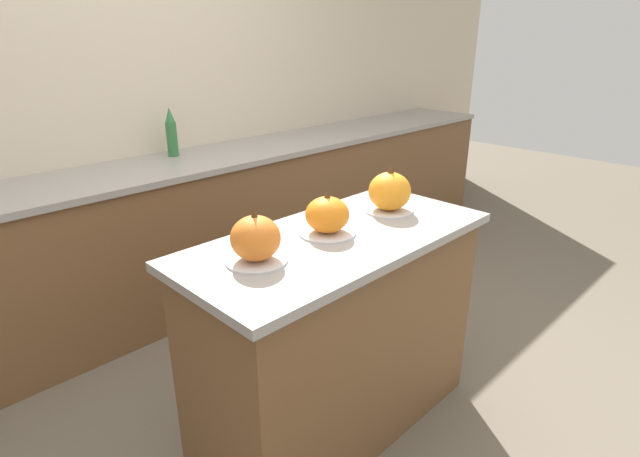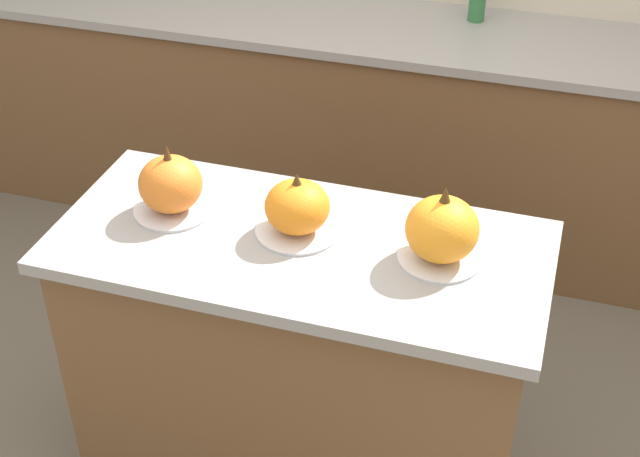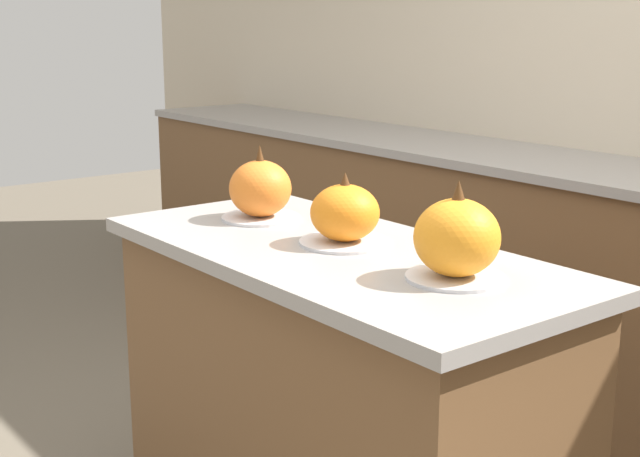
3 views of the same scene
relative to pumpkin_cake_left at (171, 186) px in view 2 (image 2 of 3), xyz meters
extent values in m
cube|color=brown|center=(0.36, -0.03, -0.54)|extent=(1.20, 0.52, 0.85)
cube|color=gray|center=(0.36, -0.03, -0.10)|extent=(1.26, 0.58, 0.03)
cube|color=brown|center=(0.36, 1.37, -0.53)|extent=(6.00, 0.56, 0.87)
cube|color=gray|center=(0.36, 1.37, -0.08)|extent=(6.00, 0.60, 0.03)
cylinder|color=silver|center=(0.00, 0.00, -0.07)|extent=(0.21, 0.21, 0.01)
ellipsoid|color=orange|center=(0.00, 0.00, 0.01)|extent=(0.17, 0.17, 0.15)
cone|color=#4C2D14|center=(0.00, 0.00, 0.10)|extent=(0.02, 0.02, 0.05)
cylinder|color=silver|center=(0.34, 0.01, -0.07)|extent=(0.22, 0.22, 0.01)
ellipsoid|color=orange|center=(0.34, 0.01, 0.00)|extent=(0.17, 0.17, 0.14)
cone|color=#4C2D14|center=(0.34, 0.01, 0.08)|extent=(0.03, 0.03, 0.03)
cylinder|color=silver|center=(0.71, 0.00, -0.07)|extent=(0.21, 0.21, 0.01)
ellipsoid|color=orange|center=(0.71, 0.00, 0.01)|extent=(0.18, 0.18, 0.16)
cone|color=#4C2D14|center=(0.71, 0.00, 0.11)|extent=(0.03, 0.03, 0.04)
camera|label=1|loc=(-0.91, -1.22, 0.63)|focal=28.00mm
camera|label=2|loc=(0.95, -1.75, 1.23)|focal=50.00mm
camera|label=3|loc=(1.93, -1.30, 0.45)|focal=50.00mm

